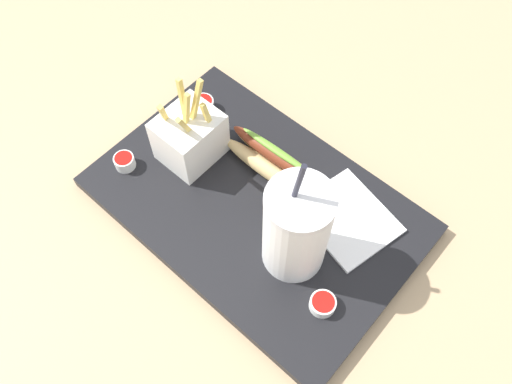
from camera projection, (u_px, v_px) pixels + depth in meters
ground_plane at (256, 211)px, 0.82m from camera, size 2.40×2.40×0.02m
food_tray at (256, 205)px, 0.81m from camera, size 0.48×0.32×0.02m
soda_cup at (296, 229)px, 0.68m from camera, size 0.09×0.09×0.23m
fries_basket at (191, 135)px, 0.81m from camera, size 0.08×0.09×0.16m
hot_dog_1 at (275, 162)px, 0.81m from camera, size 0.18×0.06×0.06m
ketchup_cup_1 at (323, 304)px, 0.71m from camera, size 0.04×0.04×0.02m
ketchup_cup_2 at (124, 161)px, 0.82m from camera, size 0.03×0.03×0.02m
ketchup_cup_3 at (203, 105)px, 0.88m from camera, size 0.04×0.04×0.02m
napkin_stack at (347, 218)px, 0.78m from camera, size 0.15×0.14×0.01m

